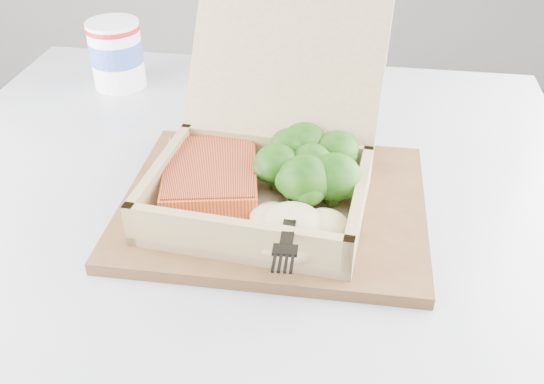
{
  "coord_description": "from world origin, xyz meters",
  "views": [
    {
      "loc": [
        -0.63,
        -0.02,
        1.1
      ],
      "look_at": [
        -0.56,
        0.45,
        0.76
      ],
      "focal_mm": 40.0,
      "sensor_mm": 36.0,
      "label": 1
    }
  ],
  "objects": [
    {
      "name": "paper_cup",
      "position": [
        -0.72,
        0.81,
        0.77
      ],
      "size": [
        0.07,
        0.07,
        0.09
      ],
      "color": "white",
      "rests_on": "cafe_table"
    },
    {
      "name": "cafe_table",
      "position": [
        -0.59,
        0.5,
        0.53
      ],
      "size": [
        0.96,
        0.96,
        0.72
      ],
      "rotation": [
        0.0,
        0.0,
        -0.3
      ],
      "color": "black",
      "rests_on": "floor"
    },
    {
      "name": "takeout_container",
      "position": [
        -0.55,
        0.5,
        0.78
      ],
      "size": [
        0.29,
        0.32,
        0.18
      ],
      "rotation": [
        0.0,
        0.0,
        -0.39
      ],
      "color": "tan",
      "rests_on": "serving_tray"
    },
    {
      "name": "receipt",
      "position": [
        -0.47,
        0.62,
        0.72
      ],
      "size": [
        0.14,
        0.16,
        0.0
      ],
      "primitive_type": "cube",
      "rotation": [
        0.0,
        0.0,
        -0.48
      ],
      "color": "white",
      "rests_on": "cafe_table"
    },
    {
      "name": "mashed_potatoes",
      "position": [
        -0.54,
        0.4,
        0.76
      ],
      "size": [
        0.09,
        0.08,
        0.03
      ],
      "primitive_type": "ellipsoid",
      "color": "#D0C586",
      "rests_on": "takeout_container"
    },
    {
      "name": "plastic_fork",
      "position": [
        -0.54,
        0.42,
        0.77
      ],
      "size": [
        0.05,
        0.14,
        0.02
      ],
      "rotation": [
        0.0,
        0.0,
        2.89
      ],
      "color": "black",
      "rests_on": "mashed_potatoes"
    },
    {
      "name": "serving_tray",
      "position": [
        -0.55,
        0.48,
        0.72
      ],
      "size": [
        0.37,
        0.33,
        0.01
      ],
      "primitive_type": "cube",
      "rotation": [
        0.0,
        0.0,
        -0.29
      ],
      "color": "brown",
      "rests_on": "cafe_table"
    },
    {
      "name": "broccoli_pile",
      "position": [
        -0.51,
        0.48,
        0.76
      ],
      "size": [
        0.12,
        0.12,
        0.04
      ],
      "primitive_type": null,
      "color": "#347119",
      "rests_on": "takeout_container"
    },
    {
      "name": "salmon_fillet",
      "position": [
        -0.61,
        0.5,
        0.75
      ],
      "size": [
        0.1,
        0.13,
        0.03
      ],
      "primitive_type": "cube",
      "rotation": [
        0.0,
        0.0,
        -0.1
      ],
      "color": "#FC5C31",
      "rests_on": "takeout_container"
    }
  ]
}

